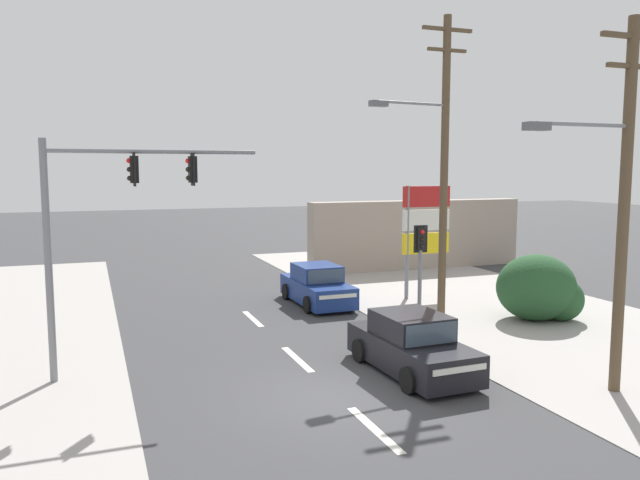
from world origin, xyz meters
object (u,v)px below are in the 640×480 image
Objects in this scene: traffic_signal_mast at (103,214)px; sedan_kerbside_parked at (317,286)px; shopping_plaza_sign at (426,225)px; pedestal_signal_right_kerb at (420,262)px; sedan_oncoming_mid at (411,346)px; utility_pole_foreground_right at (620,195)px; utility_pole_midground_right at (441,163)px.

traffic_signal_mast reaches higher than sedan_kerbside_parked.
shopping_plaza_sign is 1.08× the size of sedan_kerbside_parked.
sedan_oncoming_mid is (-1.76, -2.72, -1.71)m from pedestal_signal_right_kerb.
traffic_signal_mast reaches higher than sedan_oncoming_mid.
shopping_plaza_sign is 1.07× the size of sedan_oncoming_mid.
shopping_plaza_sign is at bearing 82.80° from utility_pole_foreground_right.
pedestal_signal_right_kerb is 3.66m from sedan_oncoming_mid.
traffic_signal_mast reaches higher than pedestal_signal_right_kerb.
traffic_signal_mast is at bearing -178.16° from pedestal_signal_right_kerb.
pedestal_signal_right_kerb is at bearing 1.84° from traffic_signal_mast.
pedestal_signal_right_kerb is 0.84× the size of sedan_kerbside_parked.
traffic_signal_mast is (-11.09, 5.34, -0.53)m from utility_pole_foreground_right.
utility_pole_midground_right is 2.37× the size of sedan_oncoming_mid.
traffic_signal_mast is 8.49m from sedan_oncoming_mid.
sedan_oncoming_mid is at bearing -128.68° from utility_pole_midground_right.
utility_pole_midground_right reaches higher than shopping_plaza_sign.
shopping_plaza_sign reaches higher than sedan_oncoming_mid.
shopping_plaza_sign is (1.91, 4.20, -2.47)m from utility_pole_midground_right.
shopping_plaza_sign is 9.94m from sedan_oncoming_mid.
sedan_oncoming_mid is (-0.53, -8.55, 0.00)m from sedan_kerbside_parked.
utility_pole_foreground_right reaches higher than sedan_kerbside_parked.
shopping_plaza_sign is at bearing 24.84° from traffic_signal_mast.
pedestal_signal_right_kerb is 0.77× the size of shopping_plaza_sign.
utility_pole_foreground_right reaches higher than pedestal_signal_right_kerb.
traffic_signal_mast is (-10.59, -1.59, -1.31)m from utility_pole_midground_right.
sedan_kerbside_parked is 0.99× the size of sedan_oncoming_mid.
utility_pole_foreground_right is 6.38m from pedestal_signal_right_kerb.
shopping_plaza_sign is at bearing 58.55° from pedestal_signal_right_kerb.
utility_pole_midground_right is 7.10m from sedan_kerbside_parked.
shopping_plaza_sign reaches higher than pedestal_signal_right_kerb.
shopping_plaza_sign is 5.14m from sedan_kerbside_parked.
pedestal_signal_right_kerb is at bearing -121.45° from shopping_plaza_sign.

